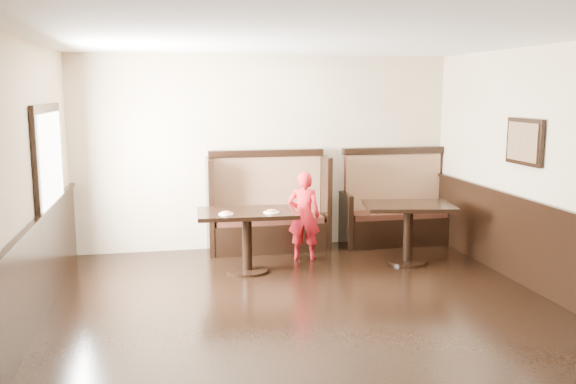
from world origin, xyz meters
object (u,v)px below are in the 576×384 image
object	(u,v)px
booth_main	(268,214)
table_main	(247,225)
table_neighbor	(408,219)
booth_neighbor	(395,212)
child	(304,216)

from	to	relation	value
booth_main	table_main	bearing A→B (deg)	-112.99
booth_main	table_neighbor	distance (m)	2.03
booth_neighbor	child	distance (m)	1.68
booth_neighbor	table_main	size ratio (longest dim) A/B	1.29
table_main	table_neighbor	size ratio (longest dim) A/B	1.00
child	booth_neighbor	bearing A→B (deg)	-139.88
booth_main	table_neighbor	world-z (taller)	booth_main
table_main	table_neighbor	xyz separation A→B (m)	(2.17, -0.01, -0.01)
table_main	table_neighbor	world-z (taller)	table_neighbor
table_neighbor	table_main	bearing A→B (deg)	-169.99
booth_main	child	distance (m)	0.73
booth_neighbor	table_neighbor	size ratio (longest dim) A/B	1.30
booth_main	table_main	size ratio (longest dim) A/B	1.37
booth_main	booth_neighbor	bearing A→B (deg)	-0.05
booth_main	booth_neighbor	xyz separation A→B (m)	(1.95, -0.00, -0.05)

